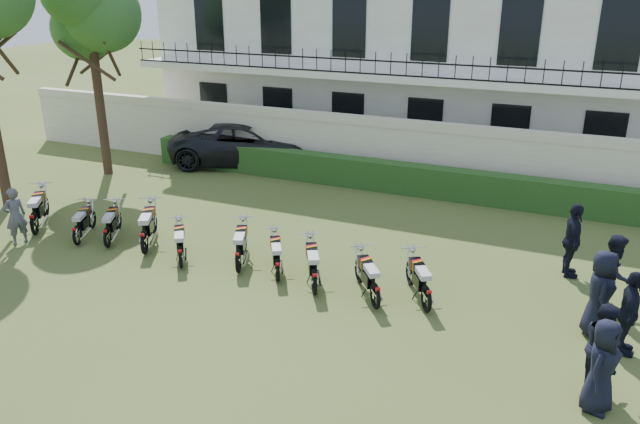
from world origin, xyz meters
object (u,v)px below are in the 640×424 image
(motorcycle_4, at_px, (180,252))
(motorcycle_9, at_px, (427,293))
(officer_4, at_px, (614,273))
(motorcycle_6, at_px, (277,265))
(officer_1, at_px, (603,346))
(inspector, at_px, (15,216))
(motorcycle_0, at_px, (33,218))
(officer_2, at_px, (629,313))
(motorcycle_2, at_px, (107,232))
(motorcycle_5, at_px, (238,255))
(motorcycle_3, at_px, (144,236))
(officer_3, at_px, (600,293))
(tree_west_near, at_px, (88,5))
(suv, at_px, (249,144))
(officer_5, at_px, (572,240))
(motorcycle_1, at_px, (76,230))
(motorcycle_8, at_px, (376,290))
(officer_0, at_px, (602,366))
(motorcycle_7, at_px, (314,276))

(motorcycle_4, bearing_deg, motorcycle_9, -32.53)
(officer_4, bearing_deg, motorcycle_6, 114.07)
(officer_1, bearing_deg, inspector, 75.20)
(motorcycle_0, bearing_deg, motorcycle_6, -33.79)
(motorcycle_4, relative_size, officer_2, 0.87)
(motorcycle_9, bearing_deg, motorcycle_2, 149.18)
(motorcycle_5, xyz_separation_m, officer_2, (8.50, -0.05, 0.38))
(motorcycle_4, relative_size, officer_4, 0.85)
(motorcycle_4, height_order, officer_1, officer_1)
(motorcycle_3, xyz_separation_m, inspector, (-3.59, -0.77, 0.27))
(motorcycle_2, bearing_deg, motorcycle_9, -27.66)
(officer_3, bearing_deg, tree_west_near, 69.25)
(motorcycle_9, height_order, inspector, inspector)
(motorcycle_9, distance_m, suv, 12.48)
(officer_4, bearing_deg, inspector, 110.22)
(motorcycle_0, height_order, officer_5, officer_5)
(tree_west_near, height_order, motorcycle_1, tree_west_near)
(motorcycle_5, relative_size, officer_1, 1.09)
(suv, bearing_deg, tree_west_near, 108.60)
(motorcycle_8, height_order, officer_0, officer_0)
(motorcycle_2, xyz_separation_m, suv, (-0.55, 8.50, 0.36))
(motorcycle_7, bearing_deg, officer_5, 4.39)
(motorcycle_7, distance_m, officer_4, 6.41)
(motorcycle_9, relative_size, suv, 0.28)
(motorcycle_5, height_order, officer_4, officer_4)
(suv, relative_size, officer_3, 3.23)
(tree_west_near, xyz_separation_m, motorcycle_7, (10.79, -5.59, -5.41))
(motorcycle_4, distance_m, motorcycle_8, 5.05)
(motorcycle_9, relative_size, officer_0, 0.99)
(suv, distance_m, officer_3, 14.80)
(motorcycle_2, bearing_deg, motorcycle_6, -27.50)
(motorcycle_2, height_order, motorcycle_5, motorcycle_5)
(motorcycle_1, relative_size, motorcycle_3, 0.87)
(officer_1, bearing_deg, motorcycle_0, 72.91)
(tree_west_near, relative_size, suv, 1.35)
(motorcycle_0, height_order, motorcycle_8, motorcycle_0)
(motorcycle_5, relative_size, officer_2, 1.04)
(tree_west_near, relative_size, motorcycle_2, 4.82)
(motorcycle_1, xyz_separation_m, officer_3, (12.80, 0.76, 0.47))
(motorcycle_6, bearing_deg, officer_3, -26.02)
(motorcycle_2, height_order, inspector, inspector)
(motorcycle_6, distance_m, officer_0, 7.26)
(motorcycle_1, xyz_separation_m, officer_0, (12.87, -1.78, 0.39))
(motorcycle_1, distance_m, motorcycle_9, 9.47)
(motorcycle_5, relative_size, motorcycle_7, 1.03)
(officer_3, relative_size, officer_5, 0.99)
(officer_2, bearing_deg, motorcycle_1, 90.97)
(officer_3, bearing_deg, motorcycle_9, 94.42)
(motorcycle_6, distance_m, inspector, 7.51)
(motorcycle_4, xyz_separation_m, officer_2, (9.93, 0.31, 0.41))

